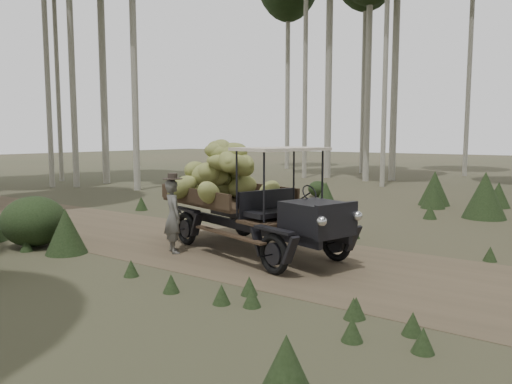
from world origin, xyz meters
TOP-DOWN VIEW (x-y plane):
  - ground at (0.00, 0.00)m, footprint 120.00×120.00m
  - dirt_track at (0.00, 0.00)m, footprint 70.00×4.00m
  - banana_truck at (-2.08, 0.28)m, footprint 5.09×3.02m
  - farmer at (-2.76, -0.93)m, footprint 0.67×0.60m
  - undergrowth at (-0.24, -0.93)m, footprint 21.98×23.29m

SIDE VIEW (x-z plane):
  - ground at x=0.00m, z-range 0.00..0.00m
  - dirt_track at x=0.00m, z-range 0.00..0.01m
  - undergrowth at x=-0.24m, z-range -0.18..1.21m
  - farmer at x=-2.76m, z-range -0.05..1.64m
  - banana_truck at x=-2.08m, z-range 0.22..2.64m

